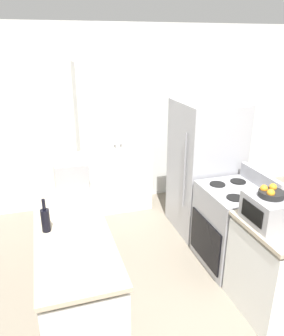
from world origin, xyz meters
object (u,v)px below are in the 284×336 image
(fruit_bowl, at_px, (271,193))
(microwave, at_px, (70,171))
(wine_bottle, at_px, (45,219))
(toaster_oven, at_px, (268,210))
(refrigerator, at_px, (204,168))
(pantry_cabinet, at_px, (114,140))
(stove, at_px, (232,226))

(fruit_bowl, bearing_deg, microwave, 137.61)
(wine_bottle, bearing_deg, fruit_bowl, -13.19)
(toaster_oven, xyz_separation_m, fruit_bowl, (0.01, 0.01, 0.16))
(microwave, xyz_separation_m, toaster_oven, (1.50, -1.39, -0.01))
(microwave, distance_m, fruit_bowl, 2.05)
(refrigerator, bearing_deg, microwave, -177.49)
(refrigerator, bearing_deg, fruit_bowl, -96.58)
(wine_bottle, xyz_separation_m, fruit_bowl, (1.81, -0.42, 0.18))
(pantry_cabinet, relative_size, refrigerator, 1.26)
(refrigerator, height_order, toaster_oven, refrigerator)
(stove, distance_m, wine_bottle, 2.02)
(refrigerator, height_order, microwave, refrigerator)
(stove, distance_m, fruit_bowl, 0.99)
(pantry_cabinet, distance_m, toaster_oven, 2.47)
(microwave, height_order, wine_bottle, wine_bottle)
(stove, xyz_separation_m, refrigerator, (0.04, 0.79, 0.39))
(pantry_cabinet, distance_m, wine_bottle, 2.16)
(pantry_cabinet, bearing_deg, fruit_bowl, -70.93)
(wine_bottle, relative_size, fruit_bowl, 1.37)
(stove, height_order, wine_bottle, wine_bottle)
(stove, relative_size, microwave, 2.19)
(microwave, xyz_separation_m, fruit_bowl, (1.51, -1.38, 0.15))
(toaster_oven, bearing_deg, fruit_bowl, 41.77)
(wine_bottle, bearing_deg, stove, 6.94)
(refrigerator, distance_m, microwave, 1.69)
(microwave, height_order, fruit_bowl, fruit_bowl)
(wine_bottle, distance_m, toaster_oven, 1.85)
(microwave, relative_size, wine_bottle, 1.68)
(pantry_cabinet, bearing_deg, stove, -60.82)
(wine_bottle, bearing_deg, refrigerator, 27.53)
(stove, height_order, toaster_oven, toaster_oven)
(stove, bearing_deg, fruit_bowl, -100.99)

